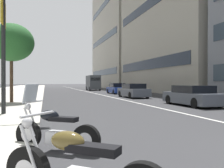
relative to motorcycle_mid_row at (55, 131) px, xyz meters
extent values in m
cube|color=#B2ADA3|center=(27.30, 5.62, -0.36)|extent=(160.00, 10.49, 0.15)
cube|color=silver|center=(32.30, -6.24, -0.43)|extent=(110.00, 0.16, 0.01)
cube|color=black|center=(-2.68, -0.34, 0.30)|extent=(0.57, 0.64, 0.10)
ellipsoid|color=brown|center=(-2.46, -0.07, 0.36)|extent=(0.48, 0.51, 0.24)
cylinder|color=silver|center=(-2.17, 0.40, 0.20)|extent=(0.23, 0.27, 0.64)
cylinder|color=silver|center=(-2.06, 0.31, 0.20)|extent=(0.23, 0.27, 0.64)
cylinder|color=silver|center=(-2.17, 0.29, 0.66)|extent=(0.49, 0.41, 0.04)
sphere|color=silver|center=(-2.06, 0.43, 0.54)|extent=(0.14, 0.14, 0.14)
cylinder|color=black|center=(0.39, 0.56, -0.12)|extent=(0.45, 0.58, 0.62)
cylinder|color=silver|center=(0.39, 0.56, -0.12)|extent=(0.28, 0.33, 0.31)
cylinder|color=black|center=(-0.44, -0.63, -0.12)|extent=(0.45, 0.58, 0.62)
cylinder|color=silver|center=(-0.44, -0.63, -0.12)|extent=(0.28, 0.33, 0.31)
cube|color=silver|center=(-0.03, -0.03, -0.14)|extent=(0.43, 0.46, 0.28)
cube|color=black|center=(-0.13, -0.18, 0.28)|extent=(0.55, 0.65, 0.10)
ellipsoid|color=black|center=(0.07, 0.11, 0.34)|extent=(0.46, 0.51, 0.24)
cylinder|color=silver|center=(0.28, 0.54, 0.18)|extent=(0.22, 0.29, 0.64)
cylinder|color=silver|center=(0.40, 0.46, 0.18)|extent=(0.22, 0.29, 0.64)
cylinder|color=silver|center=(0.30, 0.43, 0.64)|extent=(0.51, 0.37, 0.04)
sphere|color=silver|center=(0.40, 0.58, 0.52)|extent=(0.14, 0.14, 0.14)
cube|color=#B2BCC6|center=(0.35, 0.52, 0.82)|extent=(0.43, 0.35, 0.44)
cylinder|color=silver|center=(-0.07, -0.34, -0.25)|extent=(0.46, 0.61, 0.16)
cube|color=#4C515B|center=(8.14, -8.93, 0.06)|extent=(4.57, 1.92, 0.68)
cube|color=black|center=(8.11, -8.93, 0.63)|extent=(2.41, 1.74, 0.46)
cylinder|color=black|center=(9.64, -8.06, -0.12)|extent=(0.62, 0.23, 0.62)
cylinder|color=black|center=(9.65, -9.77, -0.12)|extent=(0.62, 0.23, 0.62)
cylinder|color=black|center=(6.63, -8.09, -0.12)|extent=(0.62, 0.23, 0.62)
cylinder|color=black|center=(6.65, -9.80, -0.12)|extent=(0.62, 0.23, 0.62)
cube|color=#4C515B|center=(17.01, -8.18, 0.09)|extent=(4.53, 1.91, 0.74)
cube|color=black|center=(16.88, -8.18, 0.70)|extent=(2.34, 1.73, 0.48)
cylinder|color=black|center=(18.48, -7.31, -0.12)|extent=(0.62, 0.23, 0.62)
cylinder|color=black|center=(18.51, -8.99, -0.12)|extent=(0.62, 0.23, 0.62)
cylinder|color=black|center=(15.51, -7.36, -0.12)|extent=(0.62, 0.23, 0.62)
cylinder|color=black|center=(15.54, -9.04, -0.12)|extent=(0.62, 0.23, 0.62)
cube|color=navy|center=(24.98, -8.87, 0.08)|extent=(4.15, 1.81, 0.72)
cube|color=black|center=(24.88, -8.88, 0.70)|extent=(2.16, 1.65, 0.53)
cylinder|color=black|center=(26.33, -8.06, -0.12)|extent=(0.62, 0.23, 0.62)
cylinder|color=black|center=(26.35, -9.67, -0.12)|extent=(0.62, 0.23, 0.62)
cylinder|color=black|center=(23.61, -8.08, -0.12)|extent=(0.62, 0.23, 0.62)
cylinder|color=black|center=(23.62, -9.69, -0.12)|extent=(0.62, 0.23, 0.62)
cube|color=#4C5156|center=(39.10, -8.44, 1.05)|extent=(5.30, 2.09, 2.53)
cube|color=black|center=(36.49, -8.39, 1.61)|extent=(0.07, 1.68, 0.56)
cylinder|color=black|center=(40.91, -7.57, -0.07)|extent=(0.72, 0.27, 0.72)
cylinder|color=black|center=(40.87, -9.37, -0.07)|extent=(0.72, 0.27, 0.72)
cylinder|color=black|center=(37.33, -7.51, -0.07)|extent=(0.72, 0.27, 0.72)
cylinder|color=black|center=(37.30, -9.31, -0.07)|extent=(0.72, 0.27, 0.72)
cylinder|color=#232326|center=(5.86, 1.93, 3.59)|extent=(0.18, 0.18, 7.75)
cube|color=gold|center=(5.51, 1.93, 4.07)|extent=(0.56, 0.03, 1.10)
cube|color=gold|center=(6.21, 1.93, 4.07)|extent=(0.56, 0.03, 1.10)
cylinder|color=#473323|center=(12.23, 2.40, 1.18)|extent=(0.22, 0.22, 2.93)
ellipsoid|color=#265B28|center=(12.23, 2.40, 3.77)|extent=(3.01, 3.01, 2.56)
cube|color=#232D3D|center=(28.91, -14.81, 3.76)|extent=(23.25, 0.08, 1.50)
cube|color=#232D3D|center=(28.91, -14.81, 12.78)|extent=(23.25, 0.08, 1.50)
cube|color=#384756|center=(58.34, -14.81, 3.71)|extent=(26.64, 0.08, 1.50)
cube|color=#384756|center=(58.34, -14.81, 12.61)|extent=(26.64, 0.08, 1.50)
cube|color=#384756|center=(58.34, -14.81, 21.52)|extent=(26.64, 0.08, 1.50)
camera|label=1|loc=(-5.45, 0.20, 1.07)|focal=38.87mm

